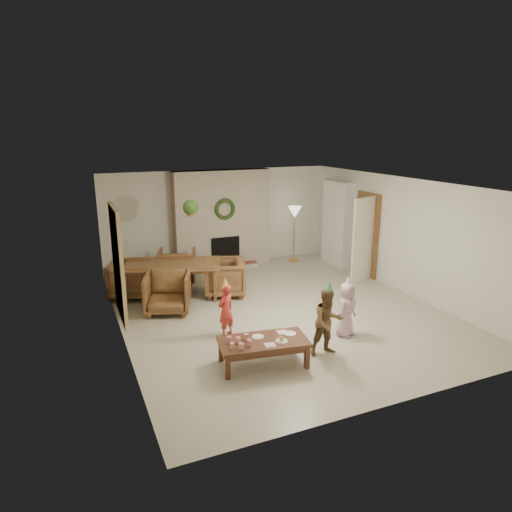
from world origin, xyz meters
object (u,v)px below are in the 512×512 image
dining_chair_near (168,293)px  child_red (226,310)px  dining_table (173,280)px  dining_chair_left (131,279)px  dining_chair_right (225,277)px  child_plaid (328,322)px  dining_chair_far (177,266)px  coffee_table_top (263,342)px  child_pink (346,309)px

dining_chair_near → child_red: child_red is taller
dining_chair_near → child_red: 1.63m
dining_table → dining_chair_near: 0.89m
dining_table → child_red: size_ratio=2.16×
dining_chair_left → dining_chair_right: size_ratio=1.00×
dining_chair_right → child_red: size_ratio=0.92×
child_plaid → child_red: bearing=138.9°
dining_chair_far → dining_table: bearing=90.0°
dining_chair_left → coffee_table_top: size_ratio=0.65×
child_red → child_pink: bearing=129.3°
dining_table → child_red: child_red is taller
dining_chair_near → dining_chair_far: size_ratio=1.00×
dining_chair_far → child_plaid: (1.35, -4.41, 0.16)m
dining_chair_near → child_pink: child_pink is taller
dining_chair_far → child_plaid: 4.62m
dining_chair_left → dining_chair_near: bearing=-135.0°
dining_chair_far → dining_chair_right: same height
dining_chair_near → dining_chair_far: bearing=90.0°
dining_chair_left → child_pink: size_ratio=0.89×
dining_table → coffee_table_top: dining_table is taller
dining_chair_left → child_red: 2.89m
dining_chair_near → dining_chair_left: bearing=135.0°
dining_chair_far → coffee_table_top: 4.35m
dining_chair_near → dining_chair_right: same height
dining_chair_far → dining_chair_right: bearing=141.3°
coffee_table_top → child_pink: child_pink is taller
dining_table → child_plaid: child_plaid is taller
dining_chair_right → dining_chair_near: bearing=-51.3°
dining_table → child_plaid: 3.94m
dining_chair_near → dining_chair_right: size_ratio=1.00×
dining_chair_far → child_red: size_ratio=0.92×
dining_chair_near → dining_chair_far: 1.78m
coffee_table_top → dining_chair_right: bearing=89.8°
dining_table → dining_chair_left: (-0.84, 0.30, 0.04)m
dining_table → dining_chair_far: (0.30, 0.84, 0.04)m
coffee_table_top → child_pink: 1.78m
dining_chair_near → dining_chair_right: bearing=38.7°
dining_chair_far → coffee_table_top: (0.27, -4.34, -0.01)m
child_plaid → dining_table: bearing=118.6°
dining_chair_near → dining_table: bearing=90.0°
dining_chair_left → child_plaid: (2.49, -3.87, 0.16)m
coffee_table_top → child_red: bearing=107.2°
dining_table → dining_chair_right: 1.11m
coffee_table_top → dining_chair_near: bearing=116.5°
coffee_table_top → dining_chair_left: bearing=118.9°
dining_chair_near → dining_chair_left: size_ratio=1.00×
dining_chair_left → coffee_table_top: dining_chair_left is taller
child_red → dining_chair_left: bearing=-92.6°
child_pink → dining_chair_near: bearing=108.8°
dining_chair_left → child_pink: (3.14, -3.42, 0.09)m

